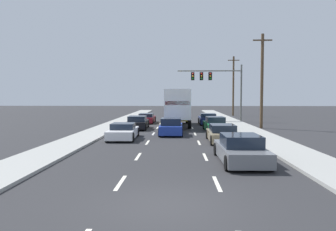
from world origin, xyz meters
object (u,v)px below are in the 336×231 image
Objects in this scene: utility_pole_far at (233,85)px; car_black at (138,123)px; car_gray at (241,150)px; box_truck at (177,106)px; car_green at (215,125)px; utility_pole_mid at (262,80)px; traffic_signal_mast at (212,80)px; car_white at (123,132)px; car_tan at (222,134)px; car_blue at (171,127)px; car_maroon at (147,118)px; car_navy at (208,119)px.

car_black is at bearing -120.21° from utility_pole_far.
box_truck is at bearing 99.50° from car_gray.
car_green is 0.50× the size of utility_pole_mid.
car_black is 4.90m from box_truck.
car_black is at bearing 167.52° from car_green.
box_truck is at bearing 167.83° from utility_pole_mid.
car_white is at bearing -115.93° from traffic_signal_mast.
car_tan is at bearing -51.11° from car_black.
car_tan is at bearing -92.48° from car_green.
car_blue is at bearing 131.98° from car_tan.
box_truck is 2.00× the size of car_gray.
car_tan is 0.93× the size of car_gray.
car_maroon is at bearing -161.65° from traffic_signal_mast.
car_white is 31.45m from utility_pole_far.
car_green reaches higher than car_navy.
car_maroon is 11.80m from car_blue.
car_white is at bearing -120.22° from car_navy.
car_black is (-0.15, -6.92, 0.05)m from car_maroon.
utility_pole_mid is (8.06, -1.74, 2.50)m from box_truck.
traffic_signal_mast is (7.75, 2.57, 4.57)m from car_maroon.
box_truck reaches higher than car_blue.
utility_pole_far is (12.62, 28.49, 4.28)m from car_white.
car_gray reaches higher than car_navy.
car_navy is (7.18, 12.33, 0.03)m from car_white.
car_tan is (6.61, -15.31, 0.03)m from car_maroon.
car_maroon is 0.50× the size of utility_pole_mid.
box_truck is 18.27m from car_gray.
car_gray is (6.54, -22.05, 0.07)m from car_maroon.
car_blue reaches higher than car_white.
traffic_signal_mast is 0.84× the size of utility_pole_far.
car_navy is 0.90× the size of car_gray.
car_white is 1.11× the size of car_blue.
car_black is 5.52m from car_blue.
car_navy is 6.84m from car_green.
car_white is at bearing -113.90° from utility_pole_far.
car_navy is 13.67m from car_tan.
car_blue is at bearing -74.83° from car_maroon.
car_navy is at bearing 138.42° from utility_pole_mid.
car_tan is at bearing -48.02° from car_blue.
traffic_signal_mast is (0.84, 11.05, 4.51)m from car_green.
utility_pole_far is at bearing 66.10° from car_white.
traffic_signal_mast is 12.79m from utility_pole_far.
utility_pole_far is (12.32, 14.51, 4.28)m from car_maroon.
traffic_signal_mast reaches higher than car_white.
utility_pole_mid is (8.51, 5.56, 4.00)m from car_blue.
car_gray is at bearing -73.47° from car_maroon.
car_green is at bearing 37.28° from car_blue.
car_blue is 0.93× the size of car_tan.
car_tan reaches higher than car_maroon.
car_white is at bearing -91.23° from car_maroon.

